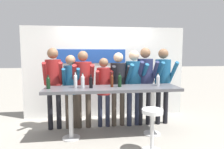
{
  "coord_description": "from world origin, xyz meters",
  "views": [
    {
      "loc": [
        -0.54,
        -3.97,
        1.73
      ],
      "look_at": [
        0.0,
        0.1,
        1.29
      ],
      "focal_mm": 32.0,
      "sensor_mm": 36.0,
      "label": 1
    }
  ],
  "objects_px": {
    "wine_bottle_2": "(158,80)",
    "wine_bottle_3": "(112,80)",
    "person_center_right": "(118,81)",
    "person_left": "(71,83)",
    "bar_stool": "(152,124)",
    "wine_bottle_4": "(91,82)",
    "person_rightmost": "(163,77)",
    "person_far_left": "(53,79)",
    "wine_bottle_1": "(75,80)",
    "tasting_table": "(113,94)",
    "wine_bottle_0": "(48,82)",
    "person_center": "(104,84)",
    "person_far_right": "(145,77)",
    "person_right": "(134,80)",
    "wine_bottle_5": "(120,80)",
    "person_center_left": "(83,81)",
    "wine_bottle_6": "(83,81)"
  },
  "relations": [
    {
      "from": "wine_bottle_3",
      "to": "wine_bottle_2",
      "type": "bearing_deg",
      "value": 1.8
    },
    {
      "from": "person_rightmost",
      "to": "wine_bottle_5",
      "type": "relative_size",
      "value": 6.27
    },
    {
      "from": "person_far_right",
      "to": "wine_bottle_4",
      "type": "xyz_separation_m",
      "value": [
        -1.29,
        -0.6,
        0.01
      ]
    },
    {
      "from": "wine_bottle_3",
      "to": "wine_bottle_5",
      "type": "xyz_separation_m",
      "value": [
        0.16,
        0.0,
        0.0
      ]
    },
    {
      "from": "tasting_table",
      "to": "person_rightmost",
      "type": "distance_m",
      "value": 1.44
    },
    {
      "from": "person_far_right",
      "to": "person_rightmost",
      "type": "distance_m",
      "value": 0.45
    },
    {
      "from": "person_rightmost",
      "to": "wine_bottle_3",
      "type": "distance_m",
      "value": 1.42
    },
    {
      "from": "person_left",
      "to": "person_far_left",
      "type": "bearing_deg",
      "value": 175.47
    },
    {
      "from": "person_far_left",
      "to": "wine_bottle_1",
      "type": "height_order",
      "value": "person_far_left"
    },
    {
      "from": "person_center_right",
      "to": "wine_bottle_0",
      "type": "bearing_deg",
      "value": -162.78
    },
    {
      "from": "person_center_right",
      "to": "wine_bottle_3",
      "type": "relative_size",
      "value": 5.73
    },
    {
      "from": "person_far_left",
      "to": "wine_bottle_1",
      "type": "xyz_separation_m",
      "value": [
        0.51,
        -0.52,
        0.03
      ]
    },
    {
      "from": "person_rightmost",
      "to": "wine_bottle_0",
      "type": "relative_size",
      "value": 6.73
    },
    {
      "from": "tasting_table",
      "to": "wine_bottle_2",
      "type": "relative_size",
      "value": 10.16
    },
    {
      "from": "wine_bottle_2",
      "to": "person_center",
      "type": "bearing_deg",
      "value": 155.34
    },
    {
      "from": "person_center",
      "to": "person_rightmost",
      "type": "relative_size",
      "value": 0.88
    },
    {
      "from": "person_right",
      "to": "wine_bottle_6",
      "type": "xyz_separation_m",
      "value": [
        -1.18,
        -0.57,
        0.07
      ]
    },
    {
      "from": "wine_bottle_6",
      "to": "bar_stool",
      "type": "bearing_deg",
      "value": -32.44
    },
    {
      "from": "person_right",
      "to": "wine_bottle_5",
      "type": "bearing_deg",
      "value": -138.81
    },
    {
      "from": "person_center_left",
      "to": "wine_bottle_4",
      "type": "bearing_deg",
      "value": -77.51
    },
    {
      "from": "person_center_right",
      "to": "wine_bottle_2",
      "type": "distance_m",
      "value": 0.93
    },
    {
      "from": "person_center",
      "to": "wine_bottle_2",
      "type": "bearing_deg",
      "value": -23.23
    },
    {
      "from": "person_center_right",
      "to": "person_left",
      "type": "bearing_deg",
      "value": 176.83
    },
    {
      "from": "bar_stool",
      "to": "wine_bottle_4",
      "type": "xyz_separation_m",
      "value": [
        -1.02,
        0.73,
        0.65
      ]
    },
    {
      "from": "person_far_right",
      "to": "wine_bottle_2",
      "type": "distance_m",
      "value": 0.52
    },
    {
      "from": "person_center",
      "to": "person_right",
      "type": "distance_m",
      "value": 0.71
    },
    {
      "from": "person_center_right",
      "to": "person_rightmost",
      "type": "distance_m",
      "value": 1.08
    },
    {
      "from": "person_far_left",
      "to": "person_rightmost",
      "type": "distance_m",
      "value": 2.55
    },
    {
      "from": "person_left",
      "to": "wine_bottle_3",
      "type": "distance_m",
      "value": 1.02
    },
    {
      "from": "person_far_left",
      "to": "person_rightmost",
      "type": "relative_size",
      "value": 1.01
    },
    {
      "from": "person_rightmost",
      "to": "wine_bottle_3",
      "type": "xyz_separation_m",
      "value": [
        -1.31,
        -0.55,
        0.03
      ]
    },
    {
      "from": "person_far_left",
      "to": "wine_bottle_4",
      "type": "xyz_separation_m",
      "value": [
        0.81,
        -0.6,
        0.01
      ]
    },
    {
      "from": "person_far_left",
      "to": "wine_bottle_1",
      "type": "bearing_deg",
      "value": -51.85
    },
    {
      "from": "tasting_table",
      "to": "wine_bottle_0",
      "type": "xyz_separation_m",
      "value": [
        -1.27,
        0.0,
        0.26
      ]
    },
    {
      "from": "person_center_right",
      "to": "person_far_right",
      "type": "bearing_deg",
      "value": -5.95
    },
    {
      "from": "wine_bottle_2",
      "to": "wine_bottle_3",
      "type": "height_order",
      "value": "wine_bottle_3"
    },
    {
      "from": "wine_bottle_1",
      "to": "bar_stool",
      "type": "bearing_deg",
      "value": -31.23
    },
    {
      "from": "bar_stool",
      "to": "person_far_left",
      "type": "relative_size",
      "value": 0.42
    },
    {
      "from": "person_center_right",
      "to": "wine_bottle_0",
      "type": "xyz_separation_m",
      "value": [
        -1.48,
        -0.58,
        0.08
      ]
    },
    {
      "from": "person_far_right",
      "to": "wine_bottle_0",
      "type": "distance_m",
      "value": 2.19
    },
    {
      "from": "wine_bottle_3",
      "to": "wine_bottle_4",
      "type": "relative_size",
      "value": 1.12
    },
    {
      "from": "person_left",
      "to": "wine_bottle_2",
      "type": "distance_m",
      "value": 1.92
    },
    {
      "from": "person_far_right",
      "to": "wine_bottle_5",
      "type": "relative_size",
      "value": 6.34
    },
    {
      "from": "person_far_right",
      "to": "wine_bottle_0",
      "type": "bearing_deg",
      "value": -165.68
    },
    {
      "from": "wine_bottle_5",
      "to": "person_rightmost",
      "type": "bearing_deg",
      "value": 25.35
    },
    {
      "from": "wine_bottle_1",
      "to": "wine_bottle_4",
      "type": "xyz_separation_m",
      "value": [
        0.31,
        -0.08,
        -0.02
      ]
    },
    {
      "from": "person_far_left",
      "to": "person_right",
      "type": "bearing_deg",
      "value": -6.38
    },
    {
      "from": "wine_bottle_0",
      "to": "person_left",
      "type": "bearing_deg",
      "value": 54.99
    },
    {
      "from": "tasting_table",
      "to": "person_far_right",
      "type": "relative_size",
      "value": 1.48
    },
    {
      "from": "wine_bottle_2",
      "to": "wine_bottle_5",
      "type": "xyz_separation_m",
      "value": [
        -0.83,
        -0.03,
        0.01
      ]
    }
  ]
}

